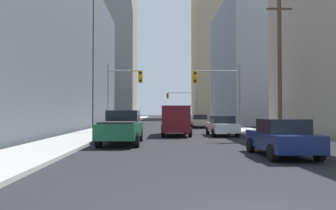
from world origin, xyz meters
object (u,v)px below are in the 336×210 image
(pickup_truck_green, at_px, (122,127))
(traffic_signal_far_right, at_px, (183,100))
(sedan_white, at_px, (222,126))
(traffic_signal_near_left, at_px, (123,87))
(sedan_beige, at_px, (199,121))
(cargo_van_maroon, at_px, (175,119))
(sedan_navy, at_px, (281,137))
(traffic_signal_near_right, at_px, (219,86))

(pickup_truck_green, height_order, traffic_signal_far_right, traffic_signal_far_right)
(sedan_white, xyz_separation_m, traffic_signal_near_left, (-7.87, 3.56, 3.24))
(sedan_white, relative_size, sedan_beige, 0.99)
(pickup_truck_green, height_order, cargo_van_maroon, cargo_van_maroon)
(traffic_signal_near_left, bearing_deg, traffic_signal_far_right, 75.88)
(sedan_white, bearing_deg, traffic_signal_near_left, 155.68)
(traffic_signal_near_left, bearing_deg, pickup_truck_green, -84.12)
(sedan_navy, xyz_separation_m, sedan_beige, (-0.10, 24.45, 0.00))
(pickup_truck_green, bearing_deg, sedan_navy, -37.35)
(sedan_white, relative_size, traffic_signal_far_right, 0.70)
(pickup_truck_green, bearing_deg, sedan_beige, 70.01)
(pickup_truck_green, bearing_deg, cargo_van_maroon, 61.93)
(traffic_signal_far_right, bearing_deg, traffic_signal_near_left, -104.12)
(pickup_truck_green, xyz_separation_m, traffic_signal_near_left, (-0.97, 9.44, 3.07))
(sedan_navy, distance_m, traffic_signal_far_right, 45.56)
(traffic_signal_near_left, bearing_deg, traffic_signal_near_right, 0.00)
(traffic_signal_near_right, relative_size, traffic_signal_far_right, 1.00)
(sedan_navy, relative_size, traffic_signal_far_right, 0.71)
(sedan_beige, bearing_deg, traffic_signal_near_left, -129.40)
(pickup_truck_green, xyz_separation_m, sedan_white, (6.90, 5.89, -0.16))
(sedan_navy, bearing_deg, sedan_beige, 90.24)
(sedan_beige, height_order, traffic_signal_near_left, traffic_signal_near_left)
(traffic_signal_far_right, bearing_deg, pickup_truck_green, -99.53)
(pickup_truck_green, height_order, traffic_signal_near_right, traffic_signal_near_right)
(traffic_signal_near_left, bearing_deg, sedan_beige, 50.60)
(pickup_truck_green, height_order, traffic_signal_near_left, traffic_signal_near_left)
(traffic_signal_near_left, distance_m, traffic_signal_near_right, 8.37)
(pickup_truck_green, xyz_separation_m, sedan_navy, (7.04, -5.37, -0.16))
(pickup_truck_green, relative_size, sedan_white, 1.30)
(sedan_navy, bearing_deg, traffic_signal_far_right, 90.40)
(cargo_van_maroon, distance_m, traffic_signal_far_right, 33.98)
(pickup_truck_green, xyz_separation_m, cargo_van_maroon, (3.39, 6.36, 0.35))
(sedan_white, xyz_separation_m, traffic_signal_far_right, (-0.17, 34.17, 3.35))
(sedan_beige, bearing_deg, traffic_signal_near_right, -87.30)
(sedan_beige, bearing_deg, sedan_white, -90.17)
(traffic_signal_far_right, bearing_deg, sedan_white, -89.71)
(cargo_van_maroon, bearing_deg, pickup_truck_green, -118.07)
(cargo_van_maroon, xyz_separation_m, traffic_signal_near_left, (-4.37, 3.08, 2.72))
(sedan_beige, bearing_deg, pickup_truck_green, -109.99)
(pickup_truck_green, bearing_deg, sedan_white, 40.46)
(sedan_navy, relative_size, traffic_signal_near_right, 0.71)
(cargo_van_maroon, relative_size, sedan_navy, 1.25)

